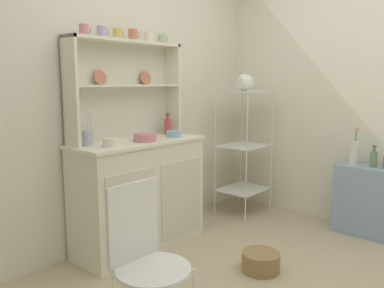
{
  "coord_description": "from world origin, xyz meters",
  "views": [
    {
      "loc": [
        -2.04,
        -0.95,
        1.32
      ],
      "look_at": [
        0.31,
        1.12,
        0.83
      ],
      "focal_mm": 36.66,
      "sensor_mm": 36.0,
      "label": 1
    }
  ],
  "objects_px": {
    "hutch_cabinet": "(140,193)",
    "hutch_shelf_unit": "(124,83)",
    "porcelain_teapot": "(245,82)",
    "flower_vase": "(354,151)",
    "wire_chair": "(145,253)",
    "utensil_jar": "(88,137)",
    "side_shelf_blue": "(365,200)",
    "bakers_rack": "(244,141)",
    "cup_rose_0": "(84,30)",
    "oil_bottle": "(374,159)",
    "bowl_mixing_large": "(111,142)",
    "jam_bottle": "(168,126)",
    "floor_basket": "(261,262)"
  },
  "relations": [
    {
      "from": "floor_basket",
      "to": "hutch_shelf_unit",
      "type": "bearing_deg",
      "value": 103.81
    },
    {
      "from": "cup_rose_0",
      "to": "bowl_mixing_large",
      "type": "height_order",
      "value": "cup_rose_0"
    },
    {
      "from": "hutch_cabinet",
      "to": "bowl_mixing_large",
      "type": "distance_m",
      "value": 0.56
    },
    {
      "from": "utensil_jar",
      "to": "cup_rose_0",
      "type": "bearing_deg",
      "value": 52.95
    },
    {
      "from": "bowl_mixing_large",
      "to": "porcelain_teapot",
      "type": "height_order",
      "value": "porcelain_teapot"
    },
    {
      "from": "hutch_shelf_unit",
      "to": "wire_chair",
      "type": "xyz_separation_m",
      "value": [
        -0.83,
        -1.15,
        -0.8
      ]
    },
    {
      "from": "jam_bottle",
      "to": "flower_vase",
      "type": "height_order",
      "value": "jam_bottle"
    },
    {
      "from": "bakers_rack",
      "to": "flower_vase",
      "type": "bearing_deg",
      "value": -76.58
    },
    {
      "from": "wire_chair",
      "to": "floor_basket",
      "type": "xyz_separation_m",
      "value": [
        1.1,
        0.02,
        -0.45
      ]
    },
    {
      "from": "cup_rose_0",
      "to": "bakers_rack",
      "type": "bearing_deg",
      "value": -9.65
    },
    {
      "from": "side_shelf_blue",
      "to": "jam_bottle",
      "type": "relative_size",
      "value": 3.31
    },
    {
      "from": "hutch_cabinet",
      "to": "side_shelf_blue",
      "type": "bearing_deg",
      "value": -40.61
    },
    {
      "from": "bowl_mixing_large",
      "to": "side_shelf_blue",
      "type": "bearing_deg",
      "value": -33.53
    },
    {
      "from": "hutch_cabinet",
      "to": "flower_vase",
      "type": "bearing_deg",
      "value": -37.82
    },
    {
      "from": "side_shelf_blue",
      "to": "flower_vase",
      "type": "height_order",
      "value": "flower_vase"
    },
    {
      "from": "bakers_rack",
      "to": "utensil_jar",
      "type": "distance_m",
      "value": 1.68
    },
    {
      "from": "flower_vase",
      "to": "oil_bottle",
      "type": "relative_size",
      "value": 1.76
    },
    {
      "from": "hutch_cabinet",
      "to": "hutch_shelf_unit",
      "type": "bearing_deg",
      "value": 90.0
    },
    {
      "from": "oil_bottle",
      "to": "cup_rose_0",
      "type": "bearing_deg",
      "value": 142.21
    },
    {
      "from": "bowl_mixing_large",
      "to": "oil_bottle",
      "type": "height_order",
      "value": "bowl_mixing_large"
    },
    {
      "from": "wire_chair",
      "to": "hutch_cabinet",
      "type": "bearing_deg",
      "value": 35.58
    },
    {
      "from": "wire_chair",
      "to": "utensil_jar",
      "type": "bearing_deg",
      "value": 54.23
    },
    {
      "from": "bakers_rack",
      "to": "porcelain_teapot",
      "type": "relative_size",
      "value": 4.87
    },
    {
      "from": "porcelain_teapot",
      "to": "bakers_rack",
      "type": "bearing_deg",
      "value": -0.0
    },
    {
      "from": "jam_bottle",
      "to": "flower_vase",
      "type": "relative_size",
      "value": 0.56
    },
    {
      "from": "cup_rose_0",
      "to": "flower_vase",
      "type": "relative_size",
      "value": 0.24
    },
    {
      "from": "utensil_jar",
      "to": "porcelain_teapot",
      "type": "distance_m",
      "value": 1.71
    },
    {
      "from": "oil_bottle",
      "to": "jam_bottle",
      "type": "bearing_deg",
      "value": 127.32
    },
    {
      "from": "wire_chair",
      "to": "flower_vase",
      "type": "relative_size",
      "value": 2.61
    },
    {
      "from": "jam_bottle",
      "to": "flower_vase",
      "type": "xyz_separation_m",
      "value": [
        1.07,
        -1.24,
        -0.22
      ]
    },
    {
      "from": "jam_bottle",
      "to": "flower_vase",
      "type": "distance_m",
      "value": 1.65
    },
    {
      "from": "porcelain_teapot",
      "to": "side_shelf_blue",
      "type": "bearing_deg",
      "value": -77.91
    },
    {
      "from": "hutch_shelf_unit",
      "to": "utensil_jar",
      "type": "xyz_separation_m",
      "value": [
        -0.41,
        -0.09,
        -0.39
      ]
    },
    {
      "from": "oil_bottle",
      "to": "bakers_rack",
      "type": "bearing_deg",
      "value": 101.52
    },
    {
      "from": "oil_bottle",
      "to": "floor_basket",
      "type": "bearing_deg",
      "value": 163.48
    },
    {
      "from": "hutch_shelf_unit",
      "to": "bakers_rack",
      "type": "relative_size",
      "value": 0.83
    },
    {
      "from": "bakers_rack",
      "to": "bowl_mixing_large",
      "type": "relative_size",
      "value": 10.21
    },
    {
      "from": "floor_basket",
      "to": "utensil_jar",
      "type": "height_order",
      "value": "utensil_jar"
    },
    {
      "from": "porcelain_teapot",
      "to": "flower_vase",
      "type": "height_order",
      "value": "porcelain_teapot"
    },
    {
      "from": "hutch_shelf_unit",
      "to": "bowl_mixing_large",
      "type": "xyz_separation_m",
      "value": [
        -0.32,
        -0.24,
        -0.42
      ]
    },
    {
      "from": "hutch_shelf_unit",
      "to": "jam_bottle",
      "type": "bearing_deg",
      "value": -10.91
    },
    {
      "from": "side_shelf_blue",
      "to": "porcelain_teapot",
      "type": "bearing_deg",
      "value": 102.09
    },
    {
      "from": "bakers_rack",
      "to": "utensil_jar",
      "type": "height_order",
      "value": "bakers_rack"
    },
    {
      "from": "wire_chair",
      "to": "flower_vase",
      "type": "xyz_separation_m",
      "value": [
        2.31,
        -0.17,
        0.21
      ]
    },
    {
      "from": "side_shelf_blue",
      "to": "flower_vase",
      "type": "relative_size",
      "value": 1.86
    },
    {
      "from": "hutch_cabinet",
      "to": "utensil_jar",
      "type": "height_order",
      "value": "utensil_jar"
    },
    {
      "from": "wire_chair",
      "to": "bakers_rack",
      "type": "bearing_deg",
      "value": 7.47
    },
    {
      "from": "flower_vase",
      "to": "cup_rose_0",
      "type": "bearing_deg",
      "value": 145.59
    },
    {
      "from": "wire_chair",
      "to": "utensil_jar",
      "type": "relative_size",
      "value": 3.48
    },
    {
      "from": "side_shelf_blue",
      "to": "bowl_mixing_large",
      "type": "bearing_deg",
      "value": 146.47
    }
  ]
}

